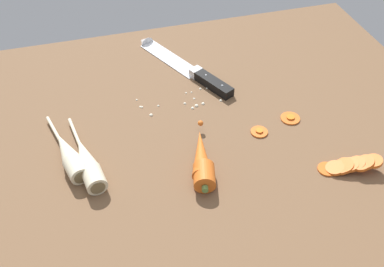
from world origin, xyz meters
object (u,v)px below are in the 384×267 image
Objects in this scene: chefs_knife at (181,64)px; carrot_slice_stray_near at (259,131)px; parsnip_mid_left at (69,155)px; whole_carrot at (203,159)px; carrot_slice_stack at (350,165)px; carrot_slice_stray_mid at (290,118)px; parsnip_front at (87,162)px.

carrot_slice_stray_near is at bearing -70.94° from chefs_knife.
parsnip_mid_left is at bearing -138.41° from chefs_knife.
whole_carrot is 16.01cm from carrot_slice_stray_near.
carrot_slice_stray_mid is (-4.57, 17.20, -0.94)cm from carrot_slice_stack.
carrot_slice_stack is 17.82cm from carrot_slice_stray_mid.
whole_carrot is 28.85cm from carrot_slice_stack.
parsnip_mid_left is (-30.01, -26.63, 1.33)cm from chefs_knife.
parsnip_front is at bearing -176.18° from carrot_slice_stray_mid.
whole_carrot is at bearing -156.55° from carrot_slice_stray_near.
whole_carrot is (-4.62, -35.20, 1.45)cm from chefs_knife.
whole_carrot reaches higher than chefs_knife.
whole_carrot is 0.88× the size of parsnip_mid_left.
whole_carrot is 22.75cm from parsnip_front.
chefs_knife is at bearing 124.56° from carrot_slice_stray_mid.
parsnip_mid_left is at bearing 161.35° from whole_carrot.
carrot_slice_stray_mid is at bearing 3.82° from parsnip_front.
chefs_knife is at bearing 47.99° from parsnip_front.
parsnip_front is 6.05× the size of carrot_slice_stray_near.
carrot_slice_stack reaches higher than carrot_slice_stray_near.
parsnip_front reaches higher than carrot_slice_stray_near.
carrot_slice_stray_mid is at bearing 0.03° from parsnip_mid_left.
chefs_knife is 40.15cm from parsnip_mid_left.
whole_carrot is at bearing -159.47° from carrot_slice_stray_mid.
carrot_slice_stack is at bearing -62.40° from chefs_knife.
whole_carrot is 0.83× the size of parsnip_front.
whole_carrot reaches higher than carrot_slice_stack.
carrot_slice_stack is at bearing -17.99° from parsnip_mid_left.
parsnip_mid_left is at bearing 176.80° from carrot_slice_stray_near.
parsnip_mid_left is (-25.39, 8.57, -0.12)cm from whole_carrot.
carrot_slice_stack is at bearing -17.36° from whole_carrot.
parsnip_front reaches higher than chefs_knife.
chefs_knife is at bearing 109.06° from carrot_slice_stray_near.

